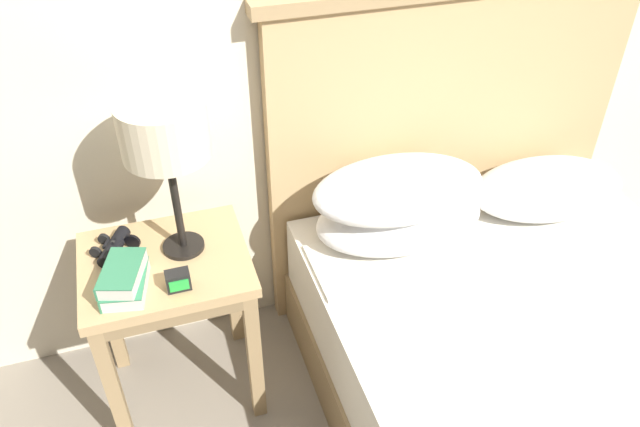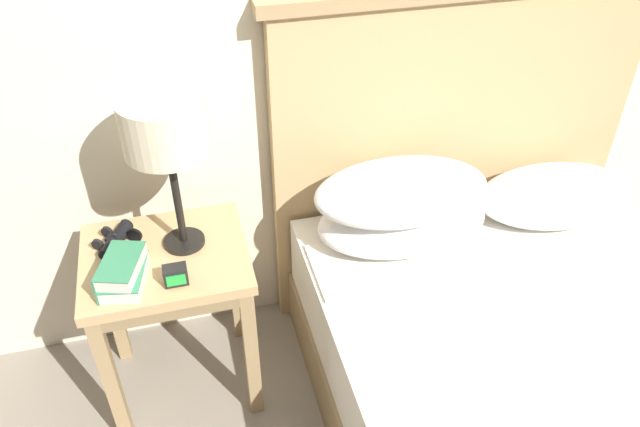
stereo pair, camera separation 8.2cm
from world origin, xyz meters
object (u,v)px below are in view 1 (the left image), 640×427
Objects in this scene: binoculars_pair at (115,247)px; table_lamp at (164,134)px; bed at (540,363)px; book_stacked_on_top at (121,273)px; nightstand at (169,283)px; book_on_nightstand at (125,284)px; alarm_clock at (178,280)px.

table_lamp is at bearing -11.76° from binoculars_pair.
bed reaches higher than table_lamp.
binoculars_pair is (-0.02, 0.18, -0.04)m from book_stacked_on_top.
binoculars_pair is (-0.14, 0.08, 0.12)m from nightstand.
book_stacked_on_top is (-0.12, -0.10, 0.16)m from nightstand.
nightstand is 2.97× the size of book_on_nightstand.
table_lamp is (0.07, 0.04, 0.51)m from nightstand.
nightstand is at bearing 39.10° from book_stacked_on_top.
alarm_clock is at bearing -53.03° from binoculars_pair.
book_on_nightstand is 1.01× the size of book_stacked_on_top.
nightstand is 1.22× the size of table_lamp.
alarm_clock is at bearing -15.72° from book_on_nightstand.
binoculars_pair is at bearing 149.69° from nightstand.
bed is at bearing -28.18° from table_lamp.
bed is 1.33m from book_stacked_on_top.
nightstand is at bearing 101.54° from alarm_clock.
bed is at bearing -18.68° from book_stacked_on_top.
binoculars_pair is (-1.22, 0.59, 0.33)m from bed.
book_on_nightstand is at bearing -13.11° from book_stacked_on_top.
table_lamp reaches higher than alarm_clock.
alarm_clock is at bearing -78.46° from nightstand.
nightstand is 0.34× the size of bed.
nightstand is 0.23m from book_stacked_on_top.
alarm_clock is at bearing 160.90° from bed.
book_on_nightstand is at bearing 164.28° from alarm_clock.
table_lamp is 3.11× the size of binoculars_pair.
book_on_nightstand reaches higher than nightstand.
table_lamp is 0.42m from book_stacked_on_top.
alarm_clock reaches higher than book_on_nightstand.
table_lamp is at bearing 77.98° from alarm_clock.
binoculars_pair is (-0.21, 0.04, -0.39)m from table_lamp.
binoculars_pair is at bearing 95.74° from book_on_nightstand.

